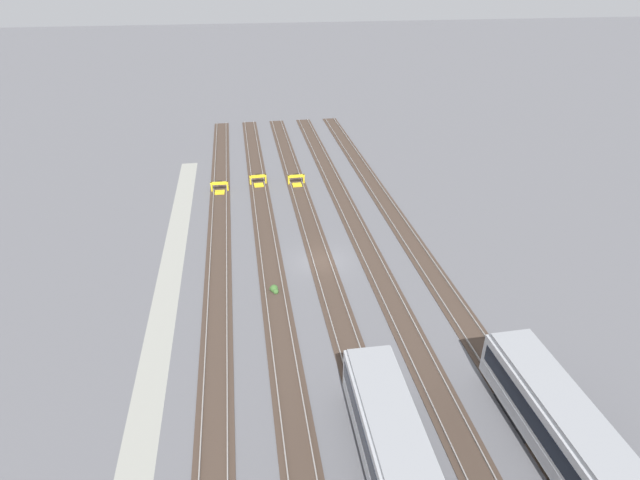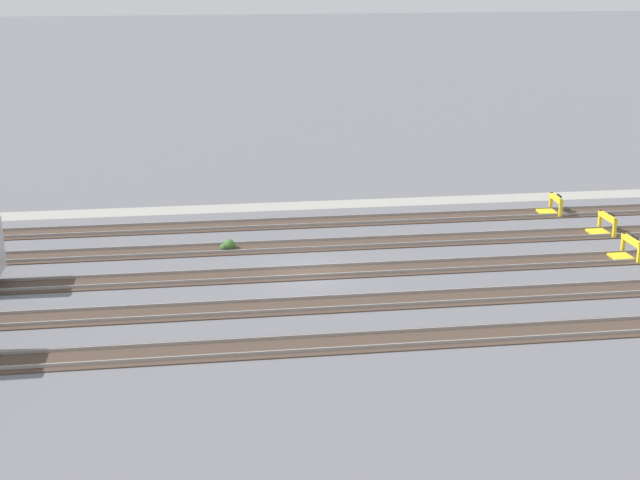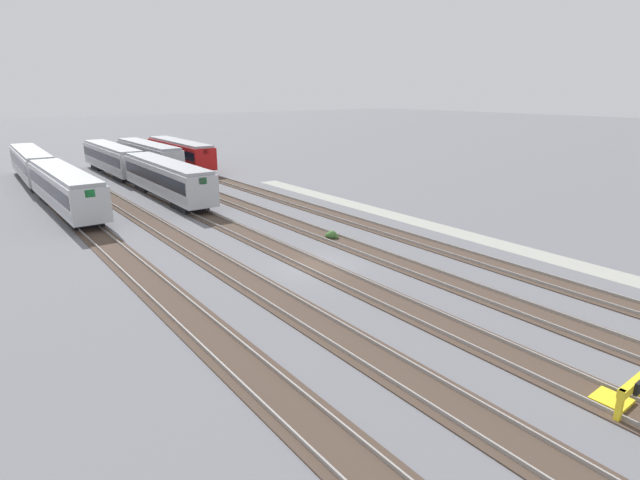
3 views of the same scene
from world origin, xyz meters
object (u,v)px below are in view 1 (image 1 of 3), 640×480
Objects in this scene: bumper_stop_near_inner_track at (258,181)px; subway_car_front_row_rightmost at (598,479)px; bumper_stop_nearest_track at (220,188)px; bumper_stop_middle_track at (297,181)px; weed_clump at (274,289)px.

subway_car_front_row_rightmost is at bearing 17.45° from bumper_stop_near_inner_track.
subway_car_front_row_rightmost is 44.94m from bumper_stop_nearest_track.
weed_clump is at bearing -11.76° from bumper_stop_middle_track.
weed_clump is at bearing -146.68° from subway_car_front_row_rightmost.
bumper_stop_nearest_track is at bearing -156.55° from subway_car_front_row_rightmost.
bumper_stop_middle_track is at bearing 168.24° from weed_clump.
weed_clump is (20.79, 4.46, -0.27)m from bumper_stop_nearest_track.
weed_clump is (-20.41, -13.42, -1.80)m from subway_car_front_row_rightmost.
bumper_stop_near_inner_track is at bearing 107.40° from bumper_stop_nearest_track.
subway_car_front_row_rightmost reaches higher than bumper_stop_near_inner_track.
bumper_stop_near_inner_track is (-42.61, -13.39, -1.53)m from subway_car_front_row_rightmost.
bumper_stop_nearest_track is 1.00× the size of bumper_stop_middle_track.
bumper_stop_near_inner_track is (-1.40, 4.48, 0.00)m from bumper_stop_nearest_track.
bumper_stop_nearest_track reaches higher than weed_clump.
subway_car_front_row_rightmost is at bearing 23.45° from bumper_stop_nearest_track.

